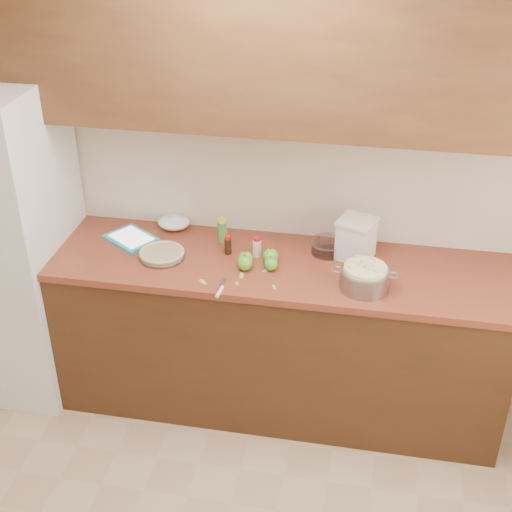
% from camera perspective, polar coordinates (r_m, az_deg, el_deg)
% --- Properties ---
extents(room_shell, '(3.60, 3.60, 3.60)m').
position_cam_1_polar(room_shell, '(2.33, -6.19, -10.99)').
color(room_shell, tan).
rests_on(room_shell, ground).
extents(counter_run, '(2.64, 0.68, 0.92)m').
position_cam_1_polar(counter_run, '(3.97, 0.35, -6.11)').
color(counter_run, '#482614').
rests_on(counter_run, ground).
extents(upper_cabinets, '(2.60, 0.34, 0.70)m').
position_cam_1_polar(upper_cabinets, '(3.44, 0.91, 15.76)').
color(upper_cabinets, brown).
rests_on(upper_cabinets, room_shell).
extents(fridge, '(0.70, 0.70, 1.80)m').
position_cam_1_polar(fridge, '(4.16, -19.64, 1.00)').
color(fridge, silver).
rests_on(fridge, ground).
extents(pie, '(0.25, 0.25, 0.04)m').
position_cam_1_polar(pie, '(3.77, -7.53, 0.15)').
color(pie, silver).
rests_on(pie, counter_run).
extents(colander, '(0.33, 0.24, 0.12)m').
position_cam_1_polar(colander, '(3.50, 8.69, -1.74)').
color(colander, gray).
rests_on(colander, counter_run).
extents(flour_canister, '(0.23, 0.23, 0.22)m').
position_cam_1_polar(flour_canister, '(3.73, 8.01, 1.41)').
color(flour_canister, silver).
rests_on(flour_canister, counter_run).
extents(tablet, '(0.33, 0.31, 0.02)m').
position_cam_1_polar(tablet, '(3.96, -9.94, 1.39)').
color(tablet, '#2BB2D1').
rests_on(tablet, counter_run).
extents(paring_knife, '(0.03, 0.19, 0.02)m').
position_cam_1_polar(paring_knife, '(3.47, -2.90, -2.77)').
color(paring_knife, gray).
rests_on(paring_knife, counter_run).
extents(lemon_bottle, '(0.05, 0.05, 0.14)m').
position_cam_1_polar(lemon_bottle, '(3.87, -2.73, 2.08)').
color(lemon_bottle, '#4C8C38').
rests_on(lemon_bottle, counter_run).
extents(cinnamon_shaker, '(0.04, 0.04, 0.11)m').
position_cam_1_polar(cinnamon_shaker, '(3.73, 0.08, 0.72)').
color(cinnamon_shaker, beige).
rests_on(cinnamon_shaker, counter_run).
extents(vanilla_bottle, '(0.04, 0.04, 0.11)m').
position_cam_1_polar(vanilla_bottle, '(3.76, -2.26, 0.88)').
color(vanilla_bottle, black).
rests_on(vanilla_bottle, counter_run).
extents(mixing_bowl, '(0.19, 0.19, 0.07)m').
position_cam_1_polar(mixing_bowl, '(3.79, 5.79, 0.80)').
color(mixing_bowl, silver).
rests_on(mixing_bowl, counter_run).
extents(paper_towel, '(0.19, 0.16, 0.08)m').
position_cam_1_polar(paper_towel, '(4.03, -6.60, 2.69)').
color(paper_towel, white).
rests_on(paper_towel, counter_run).
extents(apple_left, '(0.08, 0.08, 0.09)m').
position_cam_1_polar(apple_left, '(3.66, -0.84, -0.20)').
color(apple_left, '#55A125').
rests_on(apple_left, counter_run).
extents(apple_center, '(0.08, 0.08, 0.10)m').
position_cam_1_polar(apple_center, '(3.67, 1.17, -0.03)').
color(apple_center, '#55A125').
rests_on(apple_center, counter_run).
extents(apple_front, '(0.08, 0.08, 0.09)m').
position_cam_1_polar(apple_front, '(3.62, -0.89, -0.57)').
color(apple_front, '#55A125').
rests_on(apple_front, counter_run).
extents(apple_extra, '(0.07, 0.07, 0.08)m').
position_cam_1_polar(apple_extra, '(3.62, 1.22, -0.66)').
color(apple_extra, '#55A125').
rests_on(apple_extra, counter_run).
extents(peel_a, '(0.04, 0.06, 0.00)m').
position_cam_1_polar(peel_a, '(3.63, 0.85, -1.13)').
color(peel_a, '#85BB5B').
rests_on(peel_a, counter_run).
extents(peel_b, '(0.02, 0.04, 0.00)m').
position_cam_1_polar(peel_b, '(3.50, 1.46, -2.52)').
color(peel_b, '#85BB5B').
rests_on(peel_b, counter_run).
extents(peel_c, '(0.03, 0.05, 0.00)m').
position_cam_1_polar(peel_c, '(3.59, -1.17, -1.58)').
color(peel_c, '#85BB5B').
rests_on(peel_c, counter_run).
extents(peel_d, '(0.02, 0.05, 0.00)m').
position_cam_1_polar(peel_d, '(3.67, 1.03, -0.83)').
color(peel_d, '#85BB5B').
rests_on(peel_d, counter_run).
extents(peel_e, '(0.05, 0.05, 0.00)m').
position_cam_1_polar(peel_e, '(3.55, -4.27, -2.08)').
color(peel_e, '#85BB5B').
rests_on(peel_e, counter_run).
extents(peel_f, '(0.02, 0.03, 0.00)m').
position_cam_1_polar(peel_f, '(3.53, -1.53, -2.23)').
color(peel_f, '#85BB5B').
rests_on(peel_f, counter_run).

